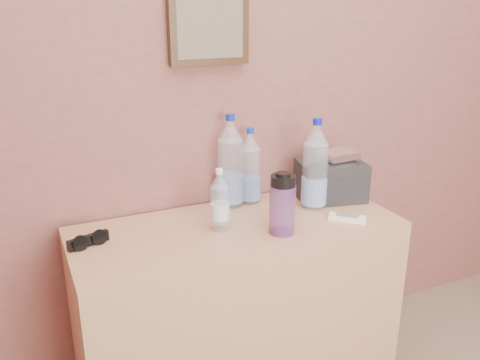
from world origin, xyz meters
The scene contains 11 objects.
picture_frame centered at (-0.19, 1.98, 1.40)m, with size 0.30×0.03×0.25m, color #382311, non-canonical shape.
dresser centered at (-0.19, 1.74, 0.37)m, with size 1.18×0.49×0.73m, color #A57C5A.
pet_large_b centered at (-0.13, 1.93, 0.89)m, with size 0.10×0.10×0.36m.
pet_large_c centered at (-0.05, 1.92, 0.87)m, with size 0.08×0.08×0.30m.
pet_large_d centered at (0.15, 1.77, 0.89)m, with size 0.10×0.10×0.35m.
pet_small centered at (-0.26, 1.73, 0.83)m, with size 0.06×0.06×0.22m.
nalgene_bottle centered at (-0.08, 1.61, 0.84)m, with size 0.09×0.09×0.22m.
sunglasses centered at (-0.70, 1.79, 0.75)m, with size 0.14×0.05×0.04m, color black, non-canonical shape.
ac_remote centered at (0.19, 1.61, 0.74)m, with size 0.13×0.04×0.02m, color white.
toiletry_bag centered at (0.26, 1.82, 0.82)m, with size 0.26×0.19×0.18m, color black, non-canonical shape.
foil_packet centered at (0.28, 1.80, 0.92)m, with size 0.13×0.11×0.03m, color silver.
Camera 1 is at (-0.88, 0.21, 1.49)m, focal length 38.00 mm.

